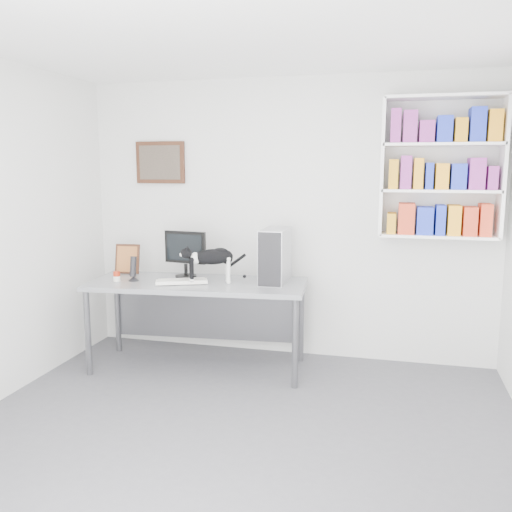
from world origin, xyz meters
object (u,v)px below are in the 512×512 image
at_px(pc_tower, 275,255).
at_px(soup_can, 117,276).
at_px(leaning_print, 127,258).
at_px(cat, 211,266).
at_px(monitor, 186,254).
at_px(keyboard, 182,281).
at_px(bookshelf, 441,168).
at_px(desk, 198,325).
at_px(speaker, 133,268).

height_order(pc_tower, soup_can, pc_tower).
relative_size(leaning_print, cat, 0.57).
xyz_separation_m(monitor, keyboard, (0.06, -0.27, -0.21)).
bearing_deg(pc_tower, bookshelf, 11.74).
xyz_separation_m(soup_can, cat, (0.88, 0.12, 0.12)).
height_order(desk, pc_tower, pc_tower).
distance_m(desk, pc_tower, 0.97).
bearing_deg(monitor, cat, -24.23).
xyz_separation_m(desk, leaning_print, (-0.80, 0.20, 0.56)).
bearing_deg(bookshelf, cat, -165.16).
xyz_separation_m(bookshelf, soup_can, (-2.83, -0.64, -0.98)).
bearing_deg(leaning_print, bookshelf, 0.10).
distance_m(bookshelf, monitor, 2.43).
height_order(bookshelf, leaning_print, bookshelf).
relative_size(monitor, cat, 0.85).
distance_m(bookshelf, pc_tower, 1.64).
bearing_deg(soup_can, desk, 12.26).
height_order(pc_tower, cat, pc_tower).
xyz_separation_m(keyboard, soup_can, (-0.61, -0.06, 0.03)).
xyz_separation_m(bookshelf, speaker, (-2.69, -0.58, -0.91)).
bearing_deg(speaker, desk, 17.43).
bearing_deg(soup_can, speaker, 21.46).
height_order(monitor, soup_can, monitor).
xyz_separation_m(pc_tower, soup_can, (-1.41, -0.34, -0.20)).
relative_size(bookshelf, pc_tower, 2.54).
xyz_separation_m(desk, speaker, (-0.58, -0.10, 0.53)).
distance_m(monitor, soup_can, 0.66).
xyz_separation_m(bookshelf, keyboard, (-2.21, -0.58, -1.01)).
height_order(monitor, speaker, monitor).
bearing_deg(pc_tower, cat, -157.94).
height_order(bookshelf, monitor, bookshelf).
bearing_deg(pc_tower, speaker, -167.62).
xyz_separation_m(leaning_print, cat, (0.95, -0.24, 0.01)).
bearing_deg(cat, leaning_print, 140.76).
height_order(leaning_print, soup_can, leaning_print).
relative_size(keyboard, pc_tower, 0.94).
height_order(soup_can, cat, cat).
height_order(monitor, pc_tower, pc_tower).
xyz_separation_m(keyboard, leaning_print, (-0.69, 0.30, 0.13)).
height_order(speaker, soup_can, speaker).
bearing_deg(bookshelf, speaker, -167.81).
distance_m(keyboard, pc_tower, 0.88).
xyz_separation_m(keyboard, pc_tower, (0.80, 0.28, 0.23)).
height_order(bookshelf, cat, bookshelf).
height_order(desk, leaning_print, leaning_print).
bearing_deg(soup_can, leaning_print, 101.74).
bearing_deg(pc_tower, desk, -165.46).
xyz_separation_m(bookshelf, desk, (-2.10, -0.48, -1.44)).
height_order(keyboard, cat, cat).
height_order(desk, speaker, speaker).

